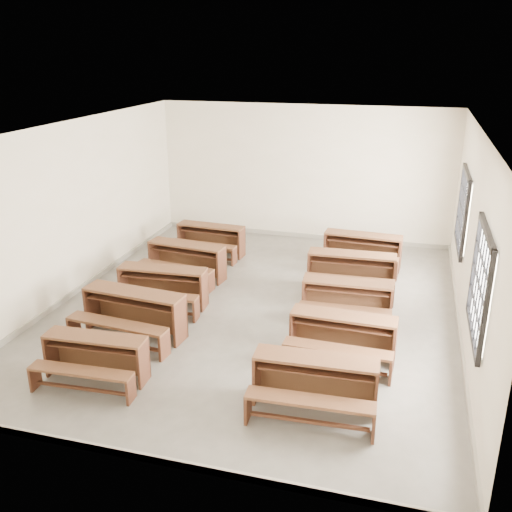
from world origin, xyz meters
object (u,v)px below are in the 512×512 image
(desk_set_6, at_px, (342,334))
(desk_set_7, at_px, (347,298))
(desk_set_3, at_px, (186,258))
(desk_set_4, at_px, (210,238))
(desk_set_1, at_px, (133,310))
(desk_set_2, at_px, (162,284))
(desk_set_9, at_px, (362,248))
(desk_set_5, at_px, (315,380))
(desk_set_0, at_px, (95,355))
(desk_set_8, at_px, (351,270))

(desk_set_6, xyz_separation_m, desk_set_7, (-0.10, 1.36, -0.01))
(desk_set_3, distance_m, desk_set_4, 1.44)
(desk_set_4, height_order, desk_set_6, desk_set_6)
(desk_set_1, distance_m, desk_set_6, 3.35)
(desk_set_1, bearing_deg, desk_set_3, 98.12)
(desk_set_2, xyz_separation_m, desk_set_9, (3.28, 2.90, 0.01))
(desk_set_1, bearing_deg, desk_set_2, 96.78)
(desk_set_3, bearing_deg, desk_set_9, 31.74)
(desk_set_1, distance_m, desk_set_5, 3.39)
(desk_set_2, xyz_separation_m, desk_set_4, (-0.09, 2.79, -0.02))
(desk_set_0, bearing_deg, desk_set_5, -0.15)
(desk_set_1, relative_size, desk_set_2, 1.08)
(desk_set_6, xyz_separation_m, desk_set_9, (-0.10, 3.92, 0.01))
(desk_set_8, height_order, desk_set_9, desk_set_8)
(desk_set_2, distance_m, desk_set_4, 2.79)
(desk_set_5, bearing_deg, desk_set_9, 86.87)
(desk_set_4, xyz_separation_m, desk_set_7, (3.37, -2.45, 0.00))
(desk_set_4, bearing_deg, desk_set_3, -86.11)
(desk_set_4, bearing_deg, desk_set_6, -43.77)
(desk_set_1, height_order, desk_set_3, desk_set_1)
(desk_set_2, bearing_deg, desk_set_3, 90.51)
(desk_set_1, relative_size, desk_set_8, 1.05)
(desk_set_3, bearing_deg, desk_set_0, -80.06)
(desk_set_5, relative_size, desk_set_7, 1.05)
(desk_set_5, xyz_separation_m, desk_set_9, (0.08, 5.27, 0.00))
(desk_set_0, relative_size, desk_set_3, 0.89)
(desk_set_3, distance_m, desk_set_7, 3.51)
(desk_set_5, relative_size, desk_set_8, 0.97)
(desk_set_6, bearing_deg, desk_set_2, 165.02)
(desk_set_4, xyz_separation_m, desk_set_8, (3.29, -1.20, 0.04))
(desk_set_0, relative_size, desk_set_2, 0.91)
(desk_set_6, relative_size, desk_set_7, 1.03)
(desk_set_1, distance_m, desk_set_2, 1.18)
(desk_set_5, height_order, desk_set_9, desk_set_9)
(desk_set_2, bearing_deg, desk_set_4, 88.52)
(desk_set_0, xyz_separation_m, desk_set_5, (3.09, 0.14, 0.04))
(desk_set_5, bearing_deg, desk_set_0, -179.67)
(desk_set_2, xyz_separation_m, desk_set_5, (3.20, -2.37, 0.00))
(desk_set_1, relative_size, desk_set_7, 1.14)
(desk_set_3, bearing_deg, desk_set_8, 11.12)
(desk_set_0, relative_size, desk_set_1, 0.84)
(desk_set_2, bearing_deg, desk_set_0, -90.74)
(desk_set_1, bearing_deg, desk_set_7, 30.50)
(desk_set_0, height_order, desk_set_3, desk_set_3)
(desk_set_0, relative_size, desk_set_7, 0.96)
(desk_set_0, distance_m, desk_set_1, 1.34)
(desk_set_5, distance_m, desk_set_7, 2.71)
(desk_set_7, bearing_deg, desk_set_9, 88.06)
(desk_set_0, relative_size, desk_set_4, 0.95)
(desk_set_5, distance_m, desk_set_6, 1.36)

